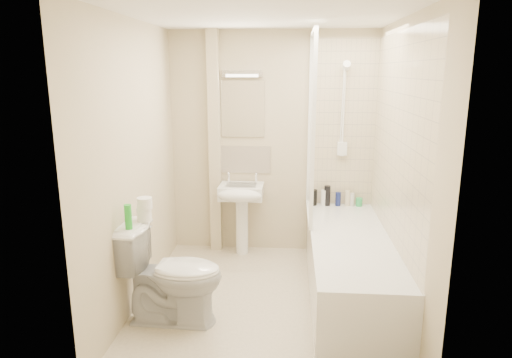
{
  "coord_description": "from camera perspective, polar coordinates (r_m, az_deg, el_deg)",
  "views": [
    {
      "loc": [
        0.21,
        -3.65,
        1.98
      ],
      "look_at": [
        -0.09,
        0.2,
        1.06
      ],
      "focal_mm": 32.0,
      "sensor_mm": 36.0,
      "label": 1
    }
  ],
  "objects": [
    {
      "name": "floor",
      "position": [
        4.16,
        1.09,
        -15.03
      ],
      "size": [
        2.5,
        2.5,
        0.0
      ],
      "primitive_type": "plane",
      "color": "beige",
      "rests_on": "ground"
    },
    {
      "name": "wall_back",
      "position": [
        4.97,
        2.02,
        4.35
      ],
      "size": [
        2.2,
        0.02,
        2.4
      ],
      "primitive_type": "cube",
      "color": "beige",
      "rests_on": "ground"
    },
    {
      "name": "wall_left",
      "position": [
        3.96,
        -14.93,
        1.55
      ],
      "size": [
        0.02,
        2.5,
        2.4
      ],
      "primitive_type": "cube",
      "color": "beige",
      "rests_on": "ground"
    },
    {
      "name": "wall_right",
      "position": [
        3.84,
        17.78,
        1.0
      ],
      "size": [
        0.02,
        2.5,
        2.4
      ],
      "primitive_type": "cube",
      "color": "beige",
      "rests_on": "ground"
    },
    {
      "name": "ceiling",
      "position": [
        3.68,
        1.26,
        19.91
      ],
      "size": [
        2.2,
        2.5,
        0.02
      ],
      "primitive_type": "cube",
      "color": "white",
      "rests_on": "wall_back"
    },
    {
      "name": "tile_back",
      "position": [
        4.95,
        10.8,
        6.72
      ],
      "size": [
        0.7,
        0.01,
        1.75
      ],
      "primitive_type": "cube",
      "color": "beige",
      "rests_on": "wall_back"
    },
    {
      "name": "tile_right",
      "position": [
        3.98,
        17.24,
        4.76
      ],
      "size": [
        0.01,
        2.1,
        1.75
      ],
      "primitive_type": "cube",
      "color": "beige",
      "rests_on": "wall_right"
    },
    {
      "name": "pipe_boxing",
      "position": [
        4.98,
        -5.17,
        4.31
      ],
      "size": [
        0.12,
        0.12,
        2.4
      ],
      "primitive_type": "cube",
      "color": "beige",
      "rests_on": "ground"
    },
    {
      "name": "splashback",
      "position": [
        5.01,
        -1.62,
        2.46
      ],
      "size": [
        0.6,
        0.02,
        0.3
      ],
      "primitive_type": "cube",
      "color": "beige",
      "rests_on": "wall_back"
    },
    {
      "name": "mirror",
      "position": [
        4.94,
        -1.67,
        8.73
      ],
      "size": [
        0.46,
        0.01,
        0.6
      ],
      "primitive_type": "cube",
      "color": "white",
      "rests_on": "wall_back"
    },
    {
      "name": "strip_light",
      "position": [
        4.9,
        -1.73,
        13.03
      ],
      "size": [
        0.42,
        0.07,
        0.07
      ],
      "primitive_type": "cube",
      "color": "silver",
      "rests_on": "wall_back"
    },
    {
      "name": "bathtub",
      "position": [
        4.24,
        11.62,
        -10.45
      ],
      "size": [
        0.7,
        2.1,
        0.55
      ],
      "color": "white",
      "rests_on": "ground"
    },
    {
      "name": "shower_screen",
      "position": [
        4.49,
        6.93,
        6.5
      ],
      "size": [
        0.04,
        0.92,
        1.8
      ],
      "color": "white",
      "rests_on": "bathtub"
    },
    {
      "name": "shower_fixture",
      "position": [
        4.9,
        10.9,
        8.06
      ],
      "size": [
        0.1,
        0.16,
        0.99
      ],
      "color": "white",
      "rests_on": "wall_back"
    },
    {
      "name": "pedestal_sink",
      "position": [
        4.89,
        -1.88,
        -2.63
      ],
      "size": [
        0.47,
        0.45,
        0.9
      ],
      "color": "white",
      "rests_on": "ground"
    },
    {
      "name": "bottle_black_a",
      "position": [
        5.01,
        7.25,
        -2.3
      ],
      "size": [
        0.07,
        0.07,
        0.17
      ],
      "primitive_type": "cylinder",
      "color": "black",
      "rests_on": "bathtub"
    },
    {
      "name": "bottle_white_a",
      "position": [
        5.01,
        8.45,
        -2.33
      ],
      "size": [
        0.06,
        0.06,
        0.17
      ],
      "primitive_type": "cylinder",
      "color": "white",
      "rests_on": "bathtub"
    },
    {
      "name": "bottle_black_b",
      "position": [
        5.01,
        8.89,
        -2.07
      ],
      "size": [
        0.07,
        0.07,
        0.22
      ],
      "primitive_type": "cylinder",
      "color": "black",
      "rests_on": "bathtub"
    },
    {
      "name": "bottle_blue",
      "position": [
        5.03,
        10.23,
        -2.47
      ],
      "size": [
        0.06,
        0.06,
        0.15
      ],
      "primitive_type": "cylinder",
      "color": "navy",
      "rests_on": "bathtub"
    },
    {
      "name": "bottle_cream",
      "position": [
        5.04,
        11.38,
        -2.37
      ],
      "size": [
        0.05,
        0.05,
        0.17
      ],
      "primitive_type": "cylinder",
      "color": "beige",
      "rests_on": "bathtub"
    },
    {
      "name": "bottle_white_b",
      "position": [
        5.05,
        11.92,
        -2.53
      ],
      "size": [
        0.05,
        0.05,
        0.14
      ],
      "primitive_type": "cylinder",
      "color": "silver",
      "rests_on": "bathtub"
    },
    {
      "name": "bottle_green",
      "position": [
        5.06,
        12.76,
        -2.82
      ],
      "size": [
        0.07,
        0.07,
        0.09
      ],
      "primitive_type": "cylinder",
      "color": "#30BC5C",
      "rests_on": "bathtub"
    },
    {
      "name": "toilet",
      "position": [
        3.77,
        -10.46,
        -11.54
      ],
      "size": [
        0.51,
        0.83,
        0.82
      ],
      "primitive_type": "imported",
      "rotation": [
        0.0,
        0.0,
        1.54
      ],
      "color": "white",
      "rests_on": "ground"
    },
    {
      "name": "toilet_roll_lower",
      "position": [
        3.74,
        -13.82,
        -4.3
      ],
      "size": [
        0.12,
        0.12,
        0.1
      ],
      "primitive_type": "cylinder",
      "color": "white",
      "rests_on": "toilet"
    },
    {
      "name": "toilet_roll_upper",
      "position": [
        3.7,
        -13.76,
        -2.95
      ],
      "size": [
        0.12,
        0.12,
        0.09
      ],
      "primitive_type": "cylinder",
      "color": "white",
      "rests_on": "toilet_roll_lower"
    },
    {
      "name": "green_bottle",
      "position": [
        3.56,
        -15.68,
        -4.58
      ],
      "size": [
        0.05,
        0.05,
        0.19
      ],
      "primitive_type": "cylinder",
      "color": "green",
      "rests_on": "toilet"
    }
  ]
}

